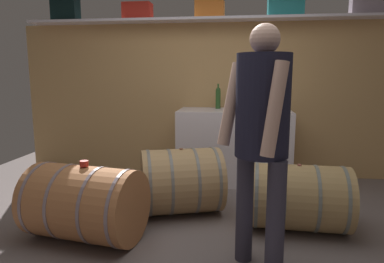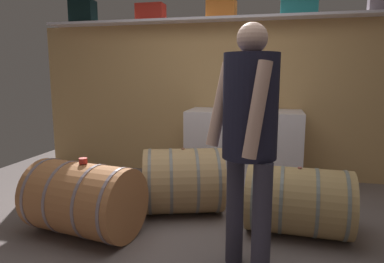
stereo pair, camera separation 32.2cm
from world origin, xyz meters
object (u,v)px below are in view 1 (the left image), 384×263
at_px(toolcase_orange, 210,10).
at_px(toolcase_teal, 285,4).
at_px(toolcase_grey, 367,3).
at_px(wine_barrel_far, 181,181).
at_px(tasting_cup, 84,164).
at_px(winemaker_pouring, 261,125).
at_px(wine_glass, 262,102).
at_px(toolcase_black, 66,10).
at_px(work_cabinet, 234,146).
at_px(toolcase_red, 138,12).
at_px(wine_bottle_green, 218,97).
at_px(wine_barrel_flank, 298,197).
at_px(wine_barrel_near, 85,203).

bearing_deg(toolcase_orange, toolcase_teal, 2.12).
bearing_deg(toolcase_grey, wine_barrel_far, -143.33).
distance_m(wine_barrel_far, tasting_cup, 1.03).
distance_m(toolcase_teal, winemaker_pouring, 2.63).
height_order(toolcase_orange, wine_glass, toolcase_orange).
relative_size(toolcase_teal, toolcase_grey, 1.15).
bearing_deg(wine_glass, winemaker_pouring, -93.79).
bearing_deg(toolcase_black, wine_barrel_far, -38.62).
distance_m(toolcase_black, wine_glass, 2.94).
bearing_deg(tasting_cup, winemaker_pouring, -11.31).
bearing_deg(toolcase_teal, work_cabinet, -158.44).
bearing_deg(work_cabinet, wine_glass, 31.16).
bearing_deg(toolcase_red, wine_barrel_far, -58.87).
relative_size(wine_bottle_green, wine_glass, 2.49).
distance_m(toolcase_teal, work_cabinet, 1.90).
distance_m(wine_glass, tasting_cup, 2.56).
distance_m(toolcase_black, work_cabinet, 2.94).
bearing_deg(toolcase_red, wine_bottle_green, -4.10).
distance_m(work_cabinet, wine_barrel_flank, 1.48).
bearing_deg(toolcase_black, work_cabinet, -7.87).
distance_m(wine_bottle_green, tasting_cup, 2.22).
relative_size(toolcase_black, winemaker_pouring, 0.20).
relative_size(toolcase_teal, wine_barrel_far, 0.46).
bearing_deg(wine_glass, wine_bottle_green, -174.01).
bearing_deg(wine_barrel_far, toolcase_orange, 64.69).
height_order(wine_bottle_green, wine_barrel_near, wine_bottle_green).
distance_m(wine_barrel_near, wine_barrel_far, 0.98).
distance_m(toolcase_teal, toolcase_grey, 0.97).
bearing_deg(wine_barrel_flank, wine_barrel_far, 170.23).
relative_size(toolcase_orange, tasting_cup, 5.16).
height_order(toolcase_black, tasting_cup, toolcase_black).
xyz_separation_m(wine_bottle_green, winemaker_pouring, (0.42, -2.22, -0.03)).
height_order(work_cabinet, winemaker_pouring, winemaker_pouring).
height_order(toolcase_grey, work_cabinet, toolcase_grey).
distance_m(toolcase_orange, toolcase_teal, 0.95).
bearing_deg(wine_barrel_far, work_cabinet, 46.91).
distance_m(toolcase_black, toolcase_grey, 3.90).
bearing_deg(wine_bottle_green, wine_barrel_near, -117.38).
height_order(toolcase_black, wine_bottle_green, toolcase_black).
xyz_separation_m(toolcase_orange, wine_glass, (0.70, -0.03, -1.18)).
bearing_deg(wine_barrel_near, toolcase_black, 128.55).
bearing_deg(tasting_cup, toolcase_grey, 35.95).
height_order(toolcase_grey, winemaker_pouring, toolcase_grey).
xyz_separation_m(toolcase_red, tasting_cup, (0.10, -2.02, -1.55)).
relative_size(wine_barrel_near, tasting_cup, 14.40).
bearing_deg(wine_barrel_far, toolcase_black, 124.96).
bearing_deg(tasting_cup, toolcase_teal, 48.06).
xyz_separation_m(toolcase_black, wine_barrel_near, (1.10, -2.02, -1.94)).
distance_m(toolcase_grey, wine_barrel_near, 3.96).
bearing_deg(wine_bottle_green, winemaker_pouring, -79.31).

